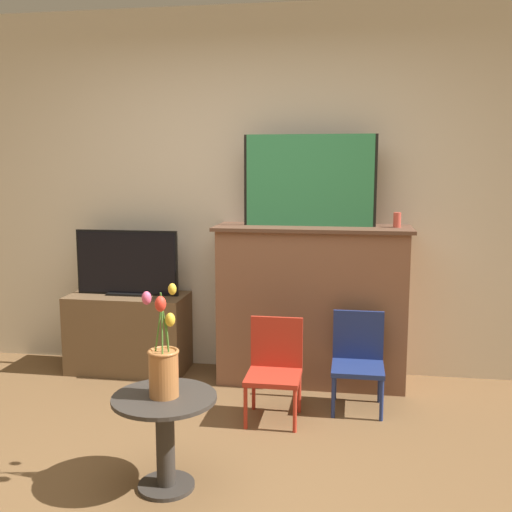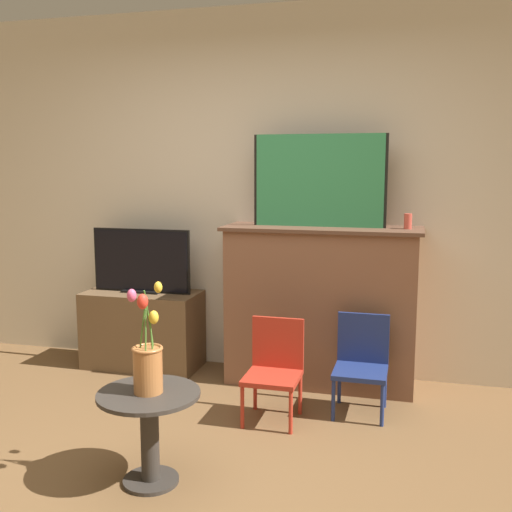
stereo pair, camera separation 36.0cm
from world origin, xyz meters
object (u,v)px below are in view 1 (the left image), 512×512
Objects in this scene: painting at (309,181)px; chair_blue at (358,357)px; tv_monitor at (127,264)px; chair_red at (275,365)px; vase_tulips at (163,365)px.

chair_blue is at bearing -50.78° from painting.
painting is 1.25m from chair_blue.
painting is at bearing 129.22° from chair_blue.
tv_monitor reaches higher than chair_red.
chair_blue is 1.16× the size of vase_tulips.
tv_monitor reaches higher than chair_blue.
vase_tulips is at bearing -128.40° from chair_blue.
chair_red is (-0.15, -0.68, -1.12)m from painting.
chair_red is at bearing -29.23° from tv_monitor.
painting is at bearing 0.39° from tv_monitor.
chair_blue is at bearing -14.09° from tv_monitor.
tv_monitor is at bearing 165.91° from chair_blue.
chair_red is (1.21, -0.67, -0.49)m from tv_monitor.
chair_red is 1.16× the size of vase_tulips.
chair_red is 1.05m from vase_tulips.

